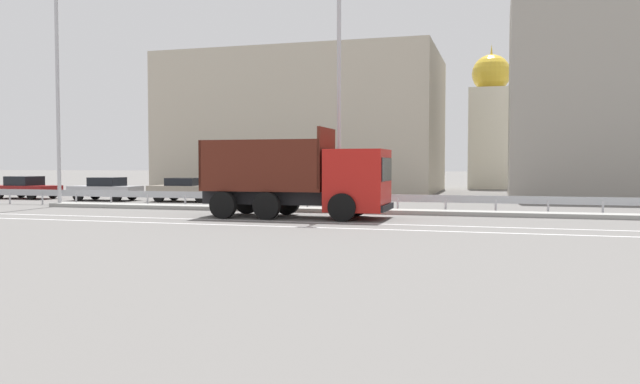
% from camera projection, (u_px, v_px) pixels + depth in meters
% --- Properties ---
extents(ground_plane, '(320.00, 320.00, 0.00)m').
position_uv_depth(ground_plane, '(337.00, 216.00, 25.25)').
color(ground_plane, '#605E5B').
extents(lane_strip_0, '(54.21, 0.16, 0.01)m').
position_uv_depth(lane_strip_0, '(279.00, 221.00, 22.84)').
color(lane_strip_0, silver).
rests_on(lane_strip_0, ground_plane).
extents(lane_strip_1, '(54.21, 0.16, 0.01)m').
position_uv_depth(lane_strip_1, '(261.00, 226.00, 21.15)').
color(lane_strip_1, silver).
rests_on(lane_strip_1, ground_plane).
extents(median_island, '(29.81, 1.10, 0.18)m').
position_uv_depth(median_island, '(347.00, 211.00, 26.91)').
color(median_island, gray).
rests_on(median_island, ground_plane).
extents(median_guardrail, '(54.21, 0.09, 0.78)m').
position_uv_depth(median_guardrail, '(352.00, 198.00, 27.74)').
color(median_guardrail, '#9EA0A5').
rests_on(median_guardrail, ground_plane).
extents(dump_truck, '(7.41, 2.85, 3.50)m').
position_uv_depth(dump_truck, '(320.00, 184.00, 24.23)').
color(dump_truck, red).
rests_on(dump_truck, ground_plane).
extents(median_road_sign, '(0.72, 0.16, 2.23)m').
position_uv_depth(median_road_sign, '(252.00, 185.00, 28.09)').
color(median_road_sign, white).
rests_on(median_road_sign, ground_plane).
extents(street_lamp_0, '(0.71, 2.18, 10.94)m').
position_uv_depth(street_lamp_0, '(56.00, 86.00, 30.71)').
color(street_lamp_0, '#ADADB2').
rests_on(street_lamp_0, ground_plane).
extents(street_lamp_1, '(0.71, 2.33, 9.84)m').
position_uv_depth(street_lamp_1, '(338.00, 86.00, 26.46)').
color(street_lamp_1, '#ADADB2').
rests_on(street_lamp_1, ground_plane).
extents(parked_car_0, '(4.23, 2.12, 1.37)m').
position_uv_depth(parked_car_0, '(26.00, 187.00, 37.93)').
color(parked_car_0, maroon).
rests_on(parked_car_0, ground_plane).
extents(parked_car_1, '(4.01, 1.91, 1.34)m').
position_uv_depth(parked_car_1, '(106.00, 189.00, 35.93)').
color(parked_car_1, '#A3A3A8').
rests_on(parked_car_1, ground_plane).
extents(parked_car_2, '(4.09, 2.21, 1.33)m').
position_uv_depth(parked_car_2, '(186.00, 189.00, 34.89)').
color(parked_car_2, gray).
rests_on(parked_car_2, ground_plane).
extents(parked_car_3, '(3.88, 2.04, 1.37)m').
position_uv_depth(parked_car_3, '(259.00, 190.00, 33.32)').
color(parked_car_3, '#A3A3A8').
rests_on(parked_car_3, ground_plane).
extents(background_building_0, '(20.79, 12.33, 10.50)m').
position_uv_depth(background_building_0, '(306.00, 125.00, 49.51)').
color(background_building_0, '#B7AD99').
rests_on(background_building_0, ground_plane).
extents(background_building_1, '(15.06, 9.89, 12.99)m').
position_uv_depth(background_building_1, '(635.00, 94.00, 39.12)').
color(background_building_1, gray).
rests_on(background_building_1, ground_plane).
extents(church_tower, '(3.60, 3.60, 12.34)m').
position_uv_depth(church_tower, '(491.00, 124.00, 53.47)').
color(church_tower, silver).
rests_on(church_tower, ground_plane).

